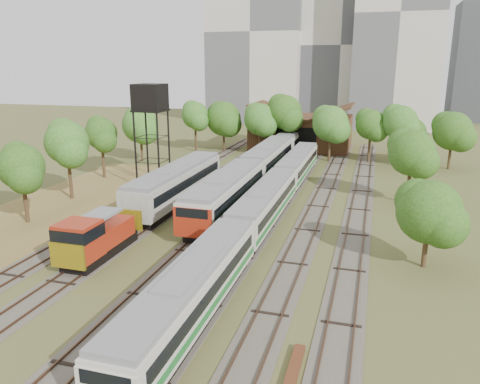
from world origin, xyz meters
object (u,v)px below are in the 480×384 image
(railcar_green_set, at_px, (265,204))
(water_tower, at_px, (150,100))
(railcar_red_set, at_px, (250,174))
(shunter_locomotive, at_px, (94,239))

(railcar_green_set, distance_m, water_tower, 20.58)
(railcar_red_set, relative_size, water_tower, 2.96)
(railcar_green_set, bearing_deg, water_tower, 147.67)
(railcar_green_set, xyz_separation_m, water_tower, (-15.98, 10.11, 8.12))
(railcar_red_set, xyz_separation_m, railcar_green_set, (4.00, -9.82, -0.31))
(railcar_red_set, relative_size, railcar_green_set, 0.66)
(water_tower, bearing_deg, railcar_red_set, -1.40)
(shunter_locomotive, relative_size, water_tower, 0.69)
(railcar_red_set, height_order, water_tower, water_tower)
(railcar_red_set, distance_m, water_tower, 14.30)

